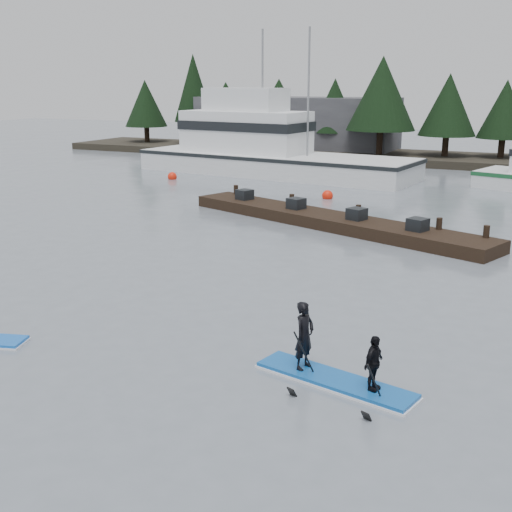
% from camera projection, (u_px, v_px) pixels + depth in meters
% --- Properties ---
extents(ground, '(160.00, 160.00, 0.00)m').
position_uv_depth(ground, '(144.00, 364.00, 14.72)').
color(ground, slate).
rests_on(ground, ground).
extents(far_shore, '(70.00, 8.00, 0.60)m').
position_uv_depth(far_shore, '(449.00, 160.00, 51.26)').
color(far_shore, '#2D281E').
rests_on(far_shore, ground).
extents(treeline, '(60.00, 4.00, 8.00)m').
position_uv_depth(treeline, '(448.00, 163.00, 51.34)').
color(treeline, black).
rests_on(treeline, ground).
extents(waterfront_building, '(18.00, 6.00, 5.00)m').
position_uv_depth(waterfront_building, '(296.00, 125.00, 58.23)').
color(waterfront_building, '#4C4C51').
rests_on(waterfront_building, ground).
extents(fishing_boat_large, '(20.34, 7.74, 10.95)m').
position_uv_depth(fishing_boat_large, '(267.00, 162.00, 45.29)').
color(fishing_boat_large, silver).
rests_on(fishing_boat_large, ground).
extents(floating_dock, '(15.54, 7.33, 0.53)m').
position_uv_depth(floating_dock, '(329.00, 220.00, 28.79)').
color(floating_dock, black).
rests_on(floating_dock, ground).
extents(buoy_b, '(0.61, 0.61, 0.61)m').
position_uv_depth(buoy_b, '(327.00, 199.00, 35.71)').
color(buoy_b, red).
rests_on(buoy_b, ground).
extents(buoy_a, '(0.61, 0.61, 0.61)m').
position_uv_depth(buoy_a, '(172.00, 179.00, 42.93)').
color(buoy_a, red).
rests_on(buoy_a, ground).
extents(paddleboard_duo, '(3.69, 1.68, 2.15)m').
position_uv_depth(paddleboard_duo, '(333.00, 361.00, 13.67)').
color(paddleboard_duo, '#1152A3').
rests_on(paddleboard_duo, ground).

